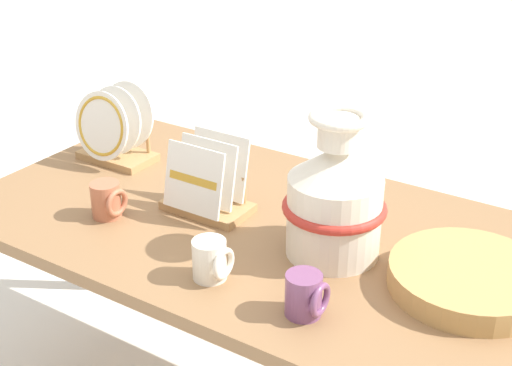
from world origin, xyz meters
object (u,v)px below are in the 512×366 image
Objects in this scene: dish_rack_square_plates at (207,190)px; mug_cream_glaze at (211,260)px; wicker_charger_stack at (469,279)px; dish_rack_round_plates at (114,134)px; ceramic_vase at (335,198)px; mug_plum_glaze at (305,295)px; mug_terracotta_glaze at (107,200)px.

mug_cream_glaze is (0.20, -0.25, -0.01)m from dish_rack_square_plates.
wicker_charger_stack is (0.69, 0.01, -0.03)m from dish_rack_square_plates.
dish_rack_round_plates is 2.42× the size of mug_cream_glaze.
mug_cream_glaze is at bearing -52.28° from dish_rack_square_plates.
mug_cream_glaze is at bearing -125.92° from ceramic_vase.
dish_rack_round_plates reaches higher than mug_cream_glaze.
mug_cream_glaze and mug_plum_glaze have the same top height.
mug_terracotta_glaze is at bearing 167.46° from mug_cream_glaze.
dish_rack_square_plates is (0.42, -0.11, -0.02)m from dish_rack_round_plates.
dish_rack_round_plates is 2.42× the size of mug_terracotta_glaze.
dish_rack_square_plates reaches higher than mug_cream_glaze.
mug_plum_glaze is at bearing -30.60° from dish_rack_square_plates.
mug_terracotta_glaze is (-0.88, -0.18, 0.02)m from wicker_charger_stack.
mug_terracotta_glaze is at bearing -168.64° from wicker_charger_stack.
dish_rack_square_plates is 2.42× the size of mug_plum_glaze.
mug_cream_glaze reaches higher than wicker_charger_stack.
ceramic_vase is at bearing -1.78° from dish_rack_square_plates.
dish_rack_square_plates is at bearing -14.08° from dish_rack_round_plates.
dish_rack_round_plates is at bearing 171.57° from ceramic_vase.
dish_rack_round_plates reaches higher than dish_rack_square_plates.
mug_plum_glaze and mug_terracotta_glaze have the same top height.
mug_plum_glaze is (0.86, -0.36, -0.04)m from dish_rack_round_plates.
dish_rack_square_plates is 0.50m from mug_plum_glaze.
ceramic_vase is at bearing 104.70° from mug_plum_glaze.
mug_plum_glaze is at bearing -75.30° from ceramic_vase.
ceramic_vase is at bearing -8.43° from dish_rack_round_plates.
dish_rack_square_plates is at bearing 149.40° from mug_plum_glaze.
ceramic_vase is 3.73× the size of mug_terracotta_glaze.
mug_terracotta_glaze is (-0.39, 0.09, 0.00)m from mug_cream_glaze.
dish_rack_square_plates is at bearing 127.72° from mug_cream_glaze.
wicker_charger_stack is 3.72× the size of mug_cream_glaze.
mug_plum_glaze is (-0.25, -0.27, 0.02)m from wicker_charger_stack.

